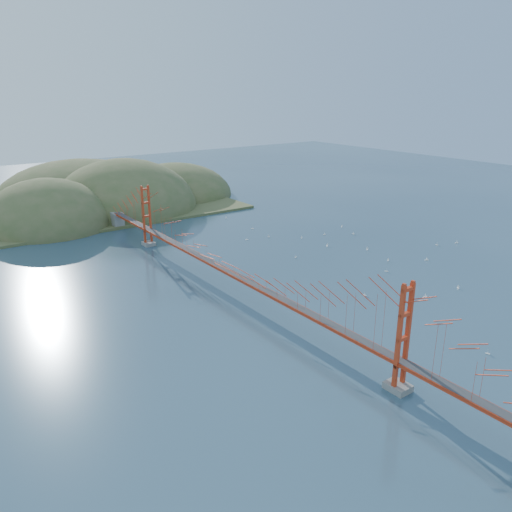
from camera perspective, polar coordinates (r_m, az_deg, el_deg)
ground at (r=73.70m, az=-2.52°, el=-4.46°), size 320.00×320.00×0.00m
bridge at (r=71.38m, az=-2.68°, el=0.77°), size 2.20×94.40×12.00m
far_headlands at (r=134.46m, az=-18.05°, el=5.33°), size 84.00×58.00×25.00m
sailboat_2 at (r=93.05m, az=18.93°, el=-0.39°), size 0.64×0.64×0.68m
sailboat_12 at (r=116.93m, az=-3.42°, el=4.39°), size 0.56×0.54×0.63m
sailboat_16 at (r=99.91m, az=-1.05°, el=1.93°), size 0.60×0.60×0.66m
sailboat_13 at (r=81.87m, az=22.11°, el=-3.35°), size 0.65×0.65×0.69m
sailboat_17 at (r=104.40m, az=7.82°, el=2.50°), size 0.58×0.48×0.67m
sailboat_0 at (r=75.02m, az=12.30°, el=-4.35°), size 0.50×0.58×0.67m
sailboat_14 at (r=95.96m, az=12.60°, el=0.76°), size 0.70×0.70×0.73m
sailboat_7 at (r=107.83m, az=-0.40°, el=3.20°), size 0.67×0.67×0.72m
sailboat_8 at (r=101.39m, az=5.25°, el=2.09°), size 0.53×0.53×0.55m
sailboat_9 at (r=110.89m, az=9.79°, el=3.35°), size 0.58×0.58×0.62m
sailboat_11 at (r=105.38m, az=21.96°, el=1.44°), size 0.63×0.63×0.66m
sailboat_10 at (r=63.89m, az=24.97°, el=-10.02°), size 0.48×0.52×0.58m
sailboat_1 at (r=85.43m, az=14.69°, el=-1.65°), size 0.63×0.63×0.68m
sailboat_15 at (r=101.95m, az=1.46°, el=2.27°), size 0.44×0.52×0.59m
sailboat_6 at (r=76.93m, az=18.77°, el=-4.36°), size 0.59×0.59×0.62m
sailboat_5 at (r=102.67m, az=19.96°, el=1.24°), size 0.48×0.58×0.67m
sailboat_3 at (r=89.79m, az=4.56°, el=-0.09°), size 0.50×0.47×0.56m
sailboat_4 at (r=90.70m, az=14.86°, el=-0.47°), size 0.63×0.63×0.67m
sailboat_extra_0 at (r=105.70m, az=11.06°, el=2.52°), size 0.53×0.60×0.68m
sailboat_extra_1 at (r=96.87m, az=8.15°, el=1.20°), size 0.69×0.69×0.74m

